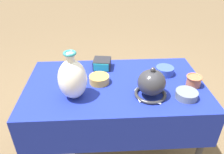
% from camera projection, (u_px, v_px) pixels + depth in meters
% --- Properties ---
extents(ground_plane, '(14.00, 14.00, 0.00)m').
position_uv_depth(ground_plane, '(115.00, 149.00, 1.94)').
color(ground_plane, brown).
extents(display_table, '(1.27, 0.74, 0.70)m').
position_uv_depth(display_table, '(115.00, 93.00, 1.59)').
color(display_table, '#38383D').
rests_on(display_table, ground_plane).
extents(vase_tall_bulbous, '(0.18, 0.18, 0.32)m').
position_uv_depth(vase_tall_bulbous, '(72.00, 79.00, 1.36)').
color(vase_tall_bulbous, white).
rests_on(vase_tall_bulbous, display_table).
extents(vase_dome_bell, '(0.22, 0.22, 0.21)m').
position_uv_depth(vase_dome_bell, '(151.00, 84.00, 1.40)').
color(vase_dome_bell, '#2D2D33').
rests_on(vase_dome_bell, display_table).
extents(mosaic_tile_box, '(0.15, 0.15, 0.08)m').
position_uv_depth(mosaic_tile_box, '(102.00, 64.00, 1.74)').
color(mosaic_tile_box, '#232328').
rests_on(mosaic_tile_box, display_table).
extents(cup_wide_terracotta, '(0.11, 0.11, 0.08)m').
position_uv_depth(cup_wide_terracotta, '(194.00, 80.00, 1.52)').
color(cup_wide_terracotta, '#BC6642').
rests_on(cup_wide_terracotta, display_table).
extents(pot_squat_cobalt, '(0.14, 0.14, 0.06)m').
position_uv_depth(pot_squat_cobalt, '(165.00, 71.00, 1.66)').
color(pot_squat_cobalt, '#3851A8').
rests_on(pot_squat_cobalt, display_table).
extents(pot_squat_ochre, '(0.14, 0.14, 0.05)m').
position_uv_depth(pot_squat_ochre, '(99.00, 79.00, 1.56)').
color(pot_squat_ochre, gold).
rests_on(pot_squat_ochre, display_table).
extents(pot_squat_slate, '(0.14, 0.14, 0.05)m').
position_uv_depth(pot_squat_slate, '(186.00, 95.00, 1.41)').
color(pot_squat_slate, slate).
rests_on(pot_squat_slate, display_table).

